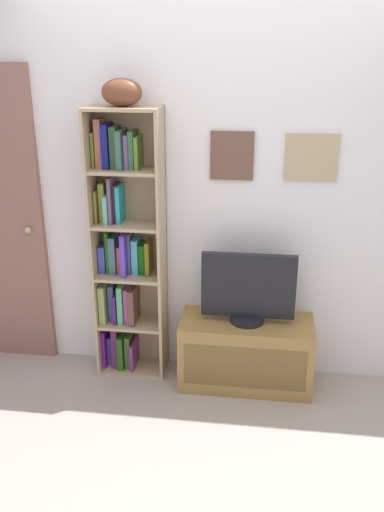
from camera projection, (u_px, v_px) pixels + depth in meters
ground at (199, 480)px, 2.84m from camera, size 5.20×5.20×0.04m
back_wall at (221, 188)px, 3.42m from camera, size 4.80×0.08×2.56m
bookshelf at (124, 252)px, 3.53m from camera, size 0.46×0.25×1.79m
football at (122, 92)px, 3.14m from camera, size 0.27×0.20×0.16m
tv_stand at (246, 352)px, 3.57m from camera, size 0.86×0.38×0.46m
television at (248, 290)px, 3.41m from camera, size 0.59×0.22×0.46m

